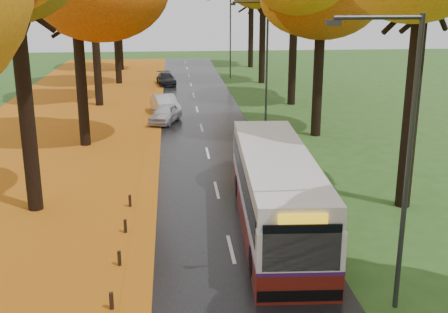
{
  "coord_description": "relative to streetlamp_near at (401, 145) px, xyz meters",
  "views": [
    {
      "loc": [
        -1.9,
        -5.41,
        8.48
      ],
      "look_at": [
        0.0,
        14.55,
        2.6
      ],
      "focal_mm": 45.0,
      "sensor_mm": 36.0,
      "label": 1
    }
  ],
  "objects": [
    {
      "name": "road",
      "position": [
        -3.95,
        17.0,
        -4.69
      ],
      "size": [
        6.5,
        90.0,
        0.04
      ],
      "primitive_type": "cube",
      "color": "black",
      "rests_on": "ground"
    },
    {
      "name": "centre_line",
      "position": [
        -3.95,
        17.0,
        -4.67
      ],
      "size": [
        0.12,
        90.0,
        0.01
      ],
      "primitive_type": "cube",
      "color": "silver",
      "rests_on": "road"
    },
    {
      "name": "leaf_verge",
      "position": [
        -12.95,
        17.0,
        -4.7
      ],
      "size": [
        12.0,
        90.0,
        0.02
      ],
      "primitive_type": "cube",
      "color": "#92470D",
      "rests_on": "ground"
    },
    {
      "name": "leaf_drift",
      "position": [
        -7.0,
        17.0,
        -4.67
      ],
      "size": [
        0.9,
        90.0,
        0.01
      ],
      "primitive_type": "cube",
      "color": "#B26512",
      "rests_on": "road"
    },
    {
      "name": "streetlamp_near",
      "position": [
        0.0,
        0.0,
        0.0
      ],
      "size": [
        2.45,
        0.18,
        8.0
      ],
      "color": "#333538",
      "rests_on": "ground"
    },
    {
      "name": "streetlamp_mid",
      "position": [
        0.0,
        22.0,
        0.0
      ],
      "size": [
        2.45,
        0.18,
        8.0
      ],
      "color": "#333538",
      "rests_on": "ground"
    },
    {
      "name": "streetlamp_far",
      "position": [
        0.0,
        44.0,
        0.0
      ],
      "size": [
        2.45,
        0.18,
        8.0
      ],
      "color": "#333538",
      "rests_on": "ground"
    },
    {
      "name": "bus",
      "position": [
        -2.12,
        5.68,
        -3.17
      ],
      "size": [
        3.06,
        11.0,
        2.87
      ],
      "rotation": [
        0.0,
        0.0,
        -0.05
      ],
      "color": "#5D160E",
      "rests_on": "road"
    },
    {
      "name": "car_white",
      "position": [
        -6.3,
        23.75,
        -4.06
      ],
      "size": [
        2.5,
        3.86,
        1.22
      ],
      "primitive_type": "imported",
      "rotation": [
        0.0,
        0.0,
        -0.32
      ],
      "color": "silver",
      "rests_on": "road"
    },
    {
      "name": "car_silver",
      "position": [
        -6.3,
        26.51,
        -4.0
      ],
      "size": [
        2.36,
        4.34,
        1.36
      ],
      "primitive_type": "imported",
      "rotation": [
        0.0,
        0.0,
        0.24
      ],
      "color": "#9D9FA5",
      "rests_on": "road"
    },
    {
      "name": "car_dark",
      "position": [
        -6.3,
        39.97,
        -4.11
      ],
      "size": [
        2.07,
        4.03,
        1.12
      ],
      "primitive_type": "imported",
      "rotation": [
        0.0,
        0.0,
        0.13
      ],
      "color": "black",
      "rests_on": "road"
    }
  ]
}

